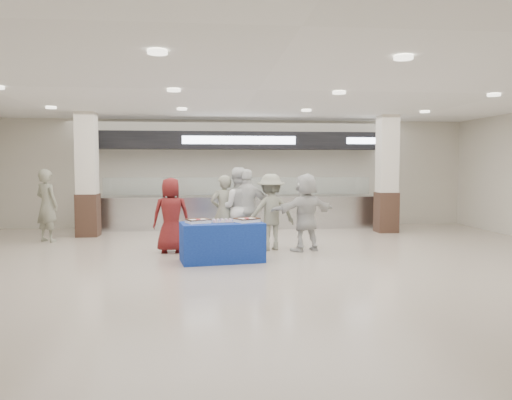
{
  "coord_description": "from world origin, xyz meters",
  "views": [
    {
      "loc": [
        -0.94,
        -9.05,
        1.84
      ],
      "look_at": [
        0.13,
        1.6,
        1.09
      ],
      "focal_mm": 35.0,
      "sensor_mm": 36.0,
      "label": 1
    }
  ],
  "objects": [
    {
      "name": "column_right",
      "position": [
        4.0,
        4.2,
        1.53
      ],
      "size": [
        0.55,
        0.55,
        3.2
      ],
      "color": "#362118",
      "rests_on": "ground"
    },
    {
      "name": "chef_short",
      "position": [
        -0.04,
        1.82,
        0.88
      ],
      "size": [
        1.1,
        0.64,
        1.76
      ],
      "primitive_type": "imported",
      "rotation": [
        0.0,
        0.0,
        2.92
      ],
      "color": "white",
      "rests_on": "ground"
    },
    {
      "name": "civilian_white",
      "position": [
        1.19,
        1.45,
        0.84
      ],
      "size": [
        1.62,
        1.04,
        1.67
      ],
      "primitive_type": "imported",
      "rotation": [
        0.0,
        0.0,
        3.53
      ],
      "color": "silver",
      "rests_on": "ground"
    },
    {
      "name": "sheet_cake_left",
      "position": [
        -1.1,
        0.4,
        0.79
      ],
      "size": [
        0.5,
        0.45,
        0.09
      ],
      "color": "white",
      "rests_on": "display_table"
    },
    {
      "name": "column_left",
      "position": [
        -4.0,
        4.2,
        1.53
      ],
      "size": [
        0.55,
        0.55,
        3.2
      ],
      "color": "#362118",
      "rests_on": "ground"
    },
    {
      "name": "sheet_cake_right",
      "position": [
        -0.16,
        0.47,
        0.8
      ],
      "size": [
        0.53,
        0.5,
        0.09
      ],
      "color": "white",
      "rests_on": "display_table"
    },
    {
      "name": "civilian_maroon",
      "position": [
        -1.68,
        1.52,
        0.79
      ],
      "size": [
        0.8,
        0.54,
        1.59
      ],
      "primitive_type": "imported",
      "rotation": [
        0.0,
        0.0,
        3.18
      ],
      "color": "maroon",
      "rests_on": "ground"
    },
    {
      "name": "soldier_bg",
      "position": [
        -4.76,
        3.34,
        0.88
      ],
      "size": [
        0.76,
        0.7,
        1.75
      ],
      "primitive_type": "imported",
      "rotation": [
        0.0,
        0.0,
        2.57
      ],
      "color": "gray",
      "rests_on": "ground"
    },
    {
      "name": "display_table",
      "position": [
        -0.65,
        0.42,
        0.38
      ],
      "size": [
        1.65,
        1.01,
        0.75
      ],
      "primitive_type": "cube",
      "rotation": [
        0.0,
        0.0,
        0.15
      ],
      "color": "#153596",
      "rests_on": "ground"
    },
    {
      "name": "cupcake_tray",
      "position": [
        -0.64,
        0.46,
        0.78
      ],
      "size": [
        0.43,
        0.34,
        0.06
      ],
      "color": "#A0A0A5",
      "rests_on": "display_table"
    },
    {
      "name": "ground",
      "position": [
        0.0,
        0.0,
        0.0
      ],
      "size": [
        14.0,
        14.0,
        0.0
      ],
      "primitive_type": "plane",
      "color": "beige",
      "rests_on": "ground"
    },
    {
      "name": "soldier_a",
      "position": [
        -0.56,
        1.87,
        0.81
      ],
      "size": [
        0.65,
        0.49,
        1.63
      ],
      "primitive_type": "imported",
      "rotation": [
        0.0,
        0.0,
        3.32
      ],
      "color": "gray",
      "rests_on": "ground"
    },
    {
      "name": "serving_line",
      "position": [
        0.0,
        5.4,
        1.16
      ],
      "size": [
        8.7,
        0.85,
        2.8
      ],
      "color": "silver",
      "rests_on": "ground"
    },
    {
      "name": "soldier_b",
      "position": [
        0.46,
        1.65,
        0.83
      ],
      "size": [
        1.15,
        0.78,
        1.66
      ],
      "primitive_type": "imported",
      "rotation": [
        0.0,
        0.0,
        3.3
      ],
      "color": "gray",
      "rests_on": "ground"
    },
    {
      "name": "chef_tall",
      "position": [
        -0.26,
        1.95,
        0.9
      ],
      "size": [
        0.87,
        0.68,
        1.79
      ],
      "primitive_type": "imported",
      "rotation": [
        0.0,
        0.0,
        3.15
      ],
      "color": "white",
      "rests_on": "ground"
    }
  ]
}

